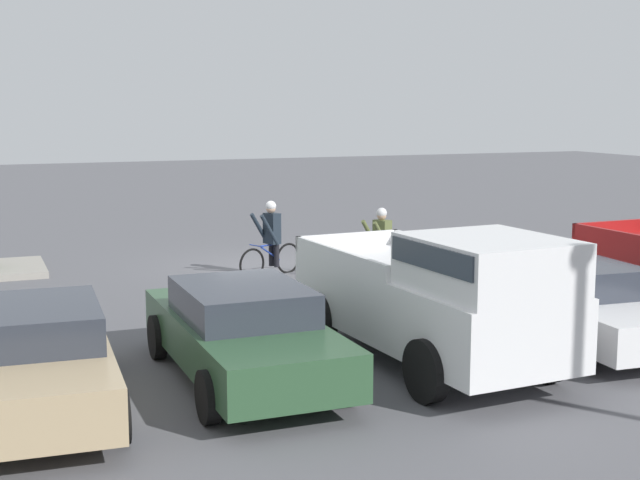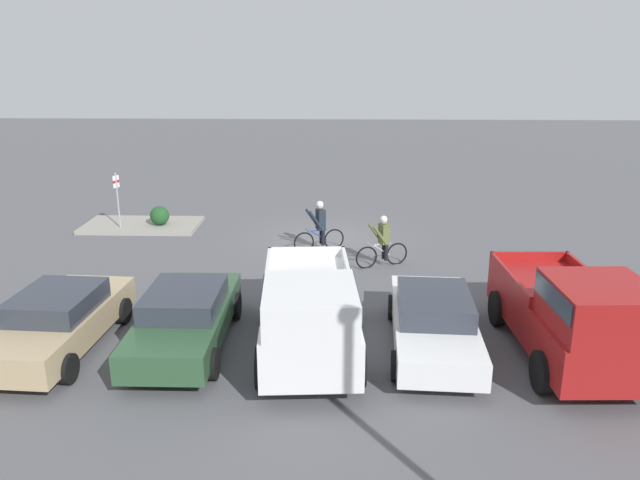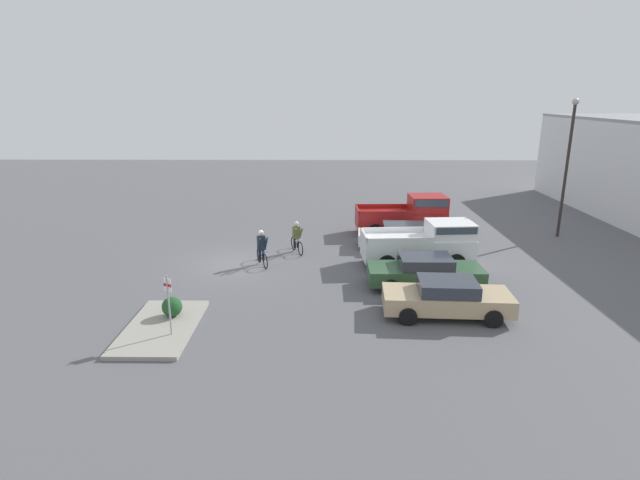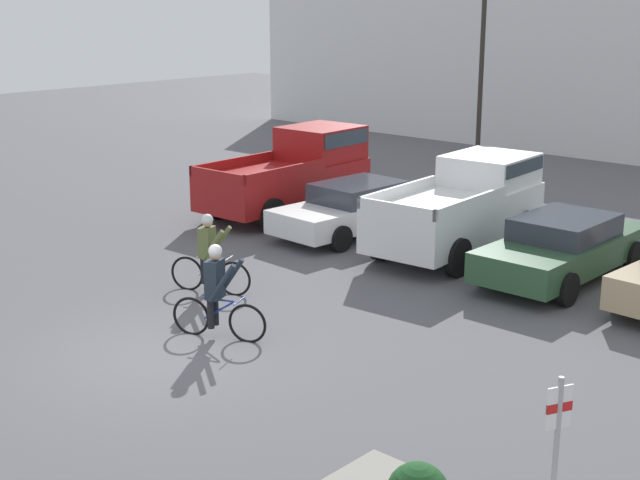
{
  "view_description": "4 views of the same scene",
  "coord_description": "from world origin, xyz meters",
  "px_view_note": "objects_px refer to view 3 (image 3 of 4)",
  "views": [
    {
      "loc": [
        6.43,
        19.99,
        3.85
      ],
      "look_at": [
        0.05,
        3.95,
        1.2
      ],
      "focal_mm": 50.0,
      "sensor_mm": 36.0,
      "label": 1
    },
    {
      "loc": [
        -0.48,
        21.22,
        6.49
      ],
      "look_at": [
        0.05,
        3.95,
        1.2
      ],
      "focal_mm": 35.0,
      "sensor_mm": 36.0,
      "label": 2
    },
    {
      "loc": [
        22.55,
        4.19,
        7.72
      ],
      "look_at": [
        0.05,
        3.95,
        1.2
      ],
      "focal_mm": 28.0,
      "sensor_mm": 36.0,
      "label": 3
    },
    {
      "loc": [
        11.3,
        -8.38,
        5.79
      ],
      "look_at": [
        0.05,
        3.95,
        1.2
      ],
      "focal_mm": 50.0,
      "sensor_mm": 36.0,
      "label": 4
    }
  ],
  "objects_px": {
    "sedan_2": "(447,298)",
    "fire_lane_sign": "(169,301)",
    "pickup_truck_0": "(409,214)",
    "cyclist_0": "(262,248)",
    "sedan_0": "(404,236)",
    "sedan_1": "(425,271)",
    "pickup_truck_1": "(425,243)",
    "lamppost": "(568,159)",
    "shrub": "(172,307)",
    "cyclist_1": "(297,237)"
  },
  "relations": [
    {
      "from": "pickup_truck_0",
      "to": "sedan_0",
      "type": "distance_m",
      "value": 2.95
    },
    {
      "from": "sedan_2",
      "to": "fire_lane_sign",
      "type": "xyz_separation_m",
      "value": [
        1.89,
        -9.48,
        0.64
      ]
    },
    {
      "from": "pickup_truck_0",
      "to": "sedan_2",
      "type": "xyz_separation_m",
      "value": [
        11.22,
        -0.41,
        -0.46
      ]
    },
    {
      "from": "sedan_1",
      "to": "shrub",
      "type": "bearing_deg",
      "value": -71.09
    },
    {
      "from": "sedan_2",
      "to": "cyclist_0",
      "type": "bearing_deg",
      "value": -127.2
    },
    {
      "from": "pickup_truck_1",
      "to": "fire_lane_sign",
      "type": "distance_m",
      "value": 12.32
    },
    {
      "from": "pickup_truck_0",
      "to": "fire_lane_sign",
      "type": "xyz_separation_m",
      "value": [
        13.1,
        -9.89,
        0.17
      ]
    },
    {
      "from": "sedan_1",
      "to": "shrub",
      "type": "xyz_separation_m",
      "value": [
        3.29,
        -9.6,
        -0.19
      ]
    },
    {
      "from": "pickup_truck_0",
      "to": "sedan_0",
      "type": "xyz_separation_m",
      "value": [
        2.82,
        -0.7,
        -0.49
      ]
    },
    {
      "from": "pickup_truck_0",
      "to": "sedan_1",
      "type": "height_order",
      "value": "pickup_truck_0"
    },
    {
      "from": "sedan_0",
      "to": "cyclist_1",
      "type": "distance_m",
      "value": 5.62
    },
    {
      "from": "pickup_truck_0",
      "to": "cyclist_0",
      "type": "distance_m",
      "value": 9.62
    },
    {
      "from": "sedan_2",
      "to": "cyclist_0",
      "type": "relative_size",
      "value": 2.71
    },
    {
      "from": "fire_lane_sign",
      "to": "cyclist_1",
      "type": "bearing_deg",
      "value": 159.17
    },
    {
      "from": "lamppost",
      "to": "shrub",
      "type": "bearing_deg",
      "value": -58.97
    },
    {
      "from": "lamppost",
      "to": "sedan_0",
      "type": "bearing_deg",
      "value": -75.49
    },
    {
      "from": "sedan_1",
      "to": "shrub",
      "type": "distance_m",
      "value": 10.15
    },
    {
      "from": "pickup_truck_1",
      "to": "sedan_1",
      "type": "relative_size",
      "value": 1.11
    },
    {
      "from": "sedan_0",
      "to": "fire_lane_sign",
      "type": "height_order",
      "value": "fire_lane_sign"
    },
    {
      "from": "shrub",
      "to": "cyclist_0",
      "type": "bearing_deg",
      "value": 158.14
    },
    {
      "from": "cyclist_1",
      "to": "lamppost",
      "type": "bearing_deg",
      "value": 102.06
    },
    {
      "from": "pickup_truck_0",
      "to": "cyclist_0",
      "type": "height_order",
      "value": "pickup_truck_0"
    },
    {
      "from": "cyclist_1",
      "to": "pickup_truck_0",
      "type": "bearing_deg",
      "value": 119.83
    },
    {
      "from": "sedan_0",
      "to": "sedan_1",
      "type": "relative_size",
      "value": 1.02
    },
    {
      "from": "pickup_truck_1",
      "to": "shrub",
      "type": "height_order",
      "value": "pickup_truck_1"
    },
    {
      "from": "cyclist_1",
      "to": "fire_lane_sign",
      "type": "height_order",
      "value": "fire_lane_sign"
    },
    {
      "from": "pickup_truck_0",
      "to": "fire_lane_sign",
      "type": "distance_m",
      "value": 16.42
    },
    {
      "from": "cyclist_0",
      "to": "cyclist_1",
      "type": "distance_m",
      "value": 2.53
    },
    {
      "from": "sedan_0",
      "to": "cyclist_1",
      "type": "bearing_deg",
      "value": -82.05
    },
    {
      "from": "sedan_0",
      "to": "lamppost",
      "type": "xyz_separation_m",
      "value": [
        -2.37,
        9.16,
        3.74
      ]
    },
    {
      "from": "cyclist_0",
      "to": "cyclist_1",
      "type": "bearing_deg",
      "value": 142.46
    },
    {
      "from": "sedan_1",
      "to": "sedan_2",
      "type": "distance_m",
      "value": 2.81
    },
    {
      "from": "lamppost",
      "to": "sedan_2",
      "type": "bearing_deg",
      "value": -39.45
    },
    {
      "from": "cyclist_0",
      "to": "shrub",
      "type": "height_order",
      "value": "cyclist_0"
    },
    {
      "from": "sedan_0",
      "to": "fire_lane_sign",
      "type": "distance_m",
      "value": 13.81
    },
    {
      "from": "lamppost",
      "to": "sedan_1",
      "type": "bearing_deg",
      "value": -48.84
    },
    {
      "from": "cyclist_0",
      "to": "shrub",
      "type": "distance_m",
      "value": 6.59
    },
    {
      "from": "pickup_truck_0",
      "to": "cyclist_1",
      "type": "bearing_deg",
      "value": -60.17
    },
    {
      "from": "cyclist_1",
      "to": "shrub",
      "type": "relative_size",
      "value": 2.31
    },
    {
      "from": "sedan_0",
      "to": "cyclist_0",
      "type": "distance_m",
      "value": 7.64
    },
    {
      "from": "cyclist_1",
      "to": "shrub",
      "type": "bearing_deg",
      "value": -26.2
    },
    {
      "from": "sedan_1",
      "to": "cyclist_0",
      "type": "distance_m",
      "value": 7.69
    },
    {
      "from": "cyclist_1",
      "to": "lamppost",
      "type": "distance_m",
      "value": 15.48
    },
    {
      "from": "pickup_truck_1",
      "to": "sedan_2",
      "type": "bearing_deg",
      "value": -2.83
    },
    {
      "from": "lamppost",
      "to": "shrub",
      "type": "height_order",
      "value": "lamppost"
    },
    {
      "from": "sedan_2",
      "to": "fire_lane_sign",
      "type": "height_order",
      "value": "fire_lane_sign"
    },
    {
      "from": "sedan_2",
      "to": "cyclist_1",
      "type": "bearing_deg",
      "value": -142.44
    },
    {
      "from": "fire_lane_sign",
      "to": "lamppost",
      "type": "bearing_deg",
      "value": 124.6
    },
    {
      "from": "sedan_1",
      "to": "lamppost",
      "type": "relative_size",
      "value": 0.62
    },
    {
      "from": "sedan_0",
      "to": "pickup_truck_1",
      "type": "relative_size",
      "value": 0.92
    }
  ]
}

